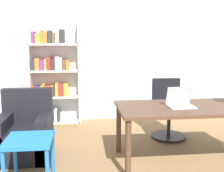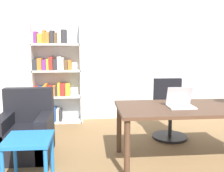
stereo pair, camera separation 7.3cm
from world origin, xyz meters
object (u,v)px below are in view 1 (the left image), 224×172
at_px(desk, 188,112).
at_px(office_chair, 168,112).
at_px(side_table_blue, 29,146).
at_px(armchair, 25,135).
at_px(laptop, 180,102).
at_px(bookshelf, 51,76).

height_order(desk, office_chair, office_chair).
bearing_deg(side_table_blue, armchair, 104.98).
xyz_separation_m(office_chair, armchair, (-2.22, -0.54, -0.13)).
distance_m(desk, laptop, 0.19).
bearing_deg(office_chair, armchair, -166.38).
height_order(laptop, armchair, laptop).
distance_m(side_table_blue, bookshelf, 2.41).
height_order(laptop, side_table_blue, laptop).
relative_size(laptop, armchair, 0.36).
bearing_deg(bookshelf, office_chair, -26.99).
height_order(desk, armchair, armchair).
bearing_deg(office_chair, bookshelf, 153.01).
relative_size(desk, office_chair, 1.89).
distance_m(desk, office_chair, 0.99).
bearing_deg(side_table_blue, desk, 10.69).
relative_size(laptop, side_table_blue, 0.62).
relative_size(office_chair, bookshelf, 0.48).
bearing_deg(desk, side_table_blue, -169.31).
relative_size(side_table_blue, armchair, 0.58).
xyz_separation_m(desk, office_chair, (0.05, 0.95, -0.24)).
xyz_separation_m(side_table_blue, bookshelf, (-0.01, 2.35, 0.50)).
bearing_deg(armchair, desk, -10.91).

